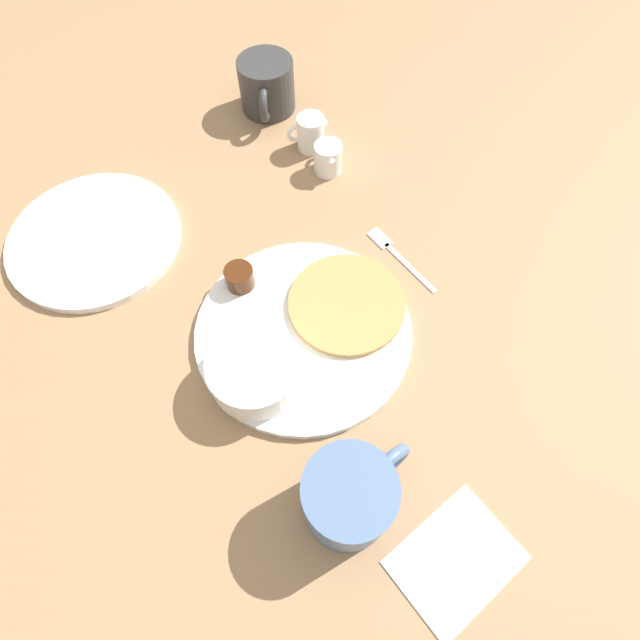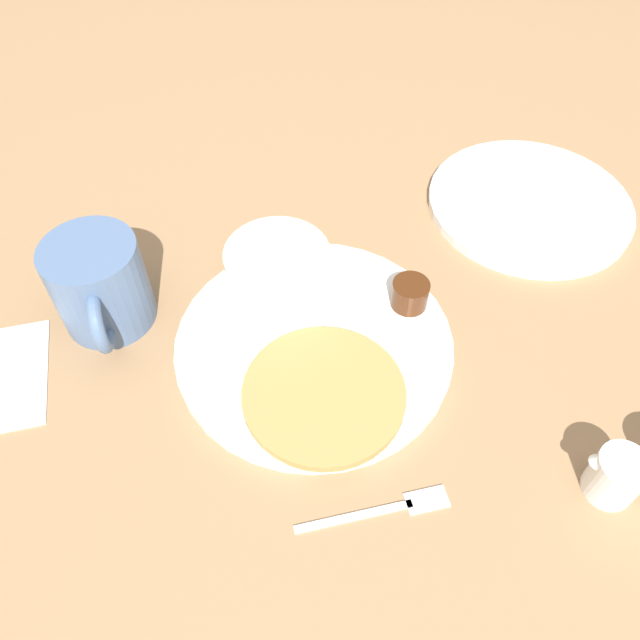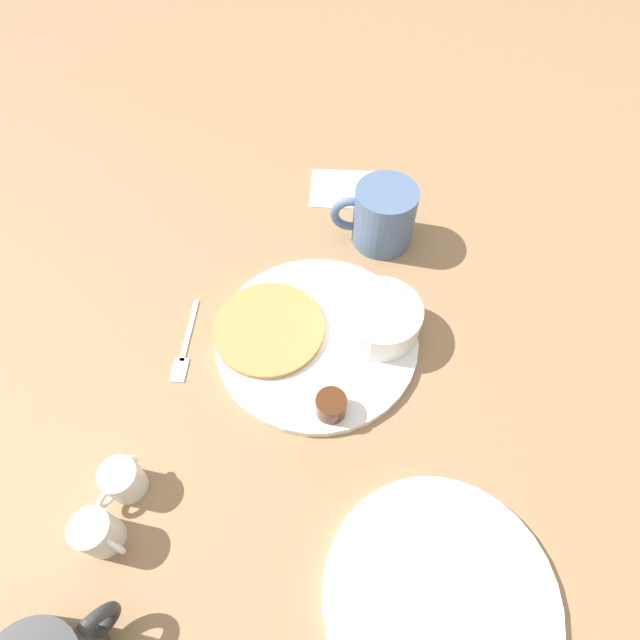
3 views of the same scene
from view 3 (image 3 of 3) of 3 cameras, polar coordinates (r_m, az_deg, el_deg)
name	(u,v)px [view 3 (image 3 of 3)]	position (r m, az deg, el deg)	size (l,w,h in m)	color
ground_plane	(317,341)	(0.70, -0.38, -2.41)	(4.00, 4.00, 0.00)	#93704C
plate	(317,339)	(0.69, -0.38, -2.15)	(0.28, 0.28, 0.01)	white
pancake_stack	(269,329)	(0.69, -5.87, -0.99)	(0.15, 0.15, 0.01)	#B78447
bowl	(380,318)	(0.68, 6.92, 0.27)	(0.11, 0.11, 0.05)	white
syrup_cup	(331,405)	(0.63, 1.27, -9.74)	(0.04, 0.04, 0.03)	#47230F
butter_ramekin	(398,331)	(0.69, 8.94, -1.21)	(0.04, 0.04, 0.04)	white
coffee_mug	(382,216)	(0.79, 7.11, 11.70)	(0.13, 0.09, 0.10)	slate
creamer_pitcher_near	(123,480)	(0.64, -21.62, -16.67)	(0.04, 0.06, 0.05)	white
creamer_pitcher_far	(98,533)	(0.63, -24.04, -21.35)	(0.07, 0.04, 0.06)	white
fork	(185,349)	(0.72, -15.22, -3.21)	(0.04, 0.13, 0.00)	silver
napkin	(347,189)	(0.90, 3.16, 14.77)	(0.15, 0.12, 0.00)	white
far_plate	(440,597)	(0.61, 13.59, -28.43)	(0.25, 0.25, 0.01)	white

